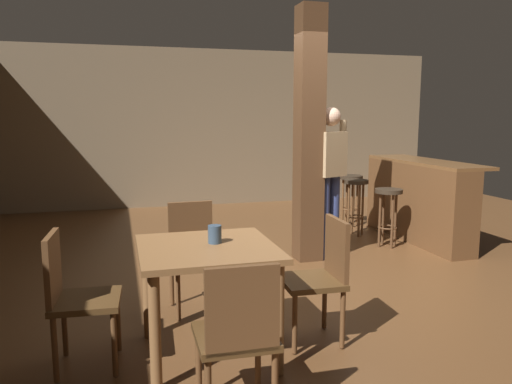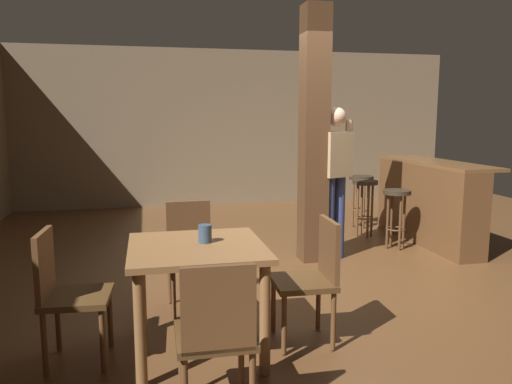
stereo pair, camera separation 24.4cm
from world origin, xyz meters
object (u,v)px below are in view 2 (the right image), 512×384
(napkin_cup, at_px, (205,234))
(chair_west, at_px, (65,290))
(chair_east, at_px, (313,274))
(chair_north, at_px, (191,249))
(standing_person, at_px, (335,172))
(bar_stool_near, at_px, (396,205))
(bar_stool_far, at_px, (361,189))
(bar_counter, at_px, (427,201))
(bar_stool_mid, at_px, (365,195))
(chair_south, at_px, (216,332))
(dining_table, at_px, (197,265))

(napkin_cup, bearing_deg, chair_west, -178.50)
(chair_east, distance_m, chair_north, 1.18)
(chair_west, height_order, napkin_cup, chair_west)
(standing_person, bearing_deg, chair_north, -147.46)
(bar_stool_near, relative_size, bar_stool_far, 0.97)
(bar_counter, bearing_deg, chair_east, -134.36)
(chair_north, bearing_deg, bar_stool_near, 27.32)
(standing_person, bearing_deg, chair_east, -115.19)
(chair_east, bearing_deg, napkin_cup, 175.43)
(chair_west, xyz_separation_m, standing_person, (2.61, 1.93, 0.50))
(bar_stool_mid, height_order, bar_stool_far, bar_stool_mid)
(chair_south, xyz_separation_m, bar_counter, (3.18, 3.23, 0.03))
(chair_east, height_order, chair_west, same)
(chair_east, bearing_deg, chair_west, 178.75)
(chair_east, relative_size, napkin_cup, 7.20)
(chair_east, relative_size, chair_south, 1.00)
(chair_east, bearing_deg, bar_stool_near, 50.53)
(chair_west, height_order, chair_north, same)
(chair_north, relative_size, bar_stool_far, 1.18)
(chair_east, distance_m, bar_stool_far, 3.95)
(napkin_cup, distance_m, standing_person, 2.55)
(chair_east, height_order, chair_south, same)
(chair_north, height_order, bar_stool_mid, chair_north)
(chair_south, relative_size, bar_counter, 0.45)
(chair_west, bearing_deg, bar_stool_far, 43.50)
(napkin_cup, relative_size, bar_stool_near, 0.17)
(chair_south, distance_m, bar_stool_far, 5.06)
(chair_south, height_order, chair_west, same)
(chair_west, bearing_deg, chair_south, -43.86)
(chair_south, bearing_deg, bar_stool_near, 48.93)
(bar_stool_far, bearing_deg, bar_counter, -65.86)
(bar_stool_far, bearing_deg, chair_north, -136.35)
(chair_south, bearing_deg, dining_table, 91.19)
(dining_table, height_order, chair_north, chair_north)
(bar_stool_far, bearing_deg, dining_table, -128.47)
(standing_person, distance_m, bar_stool_far, 1.84)
(bar_counter, xyz_separation_m, bar_stool_far, (-0.46, 1.02, 0.03))
(dining_table, bearing_deg, bar_stool_far, 51.53)
(dining_table, xyz_separation_m, standing_person, (1.75, 1.96, 0.37))
(napkin_cup, bearing_deg, chair_east, -4.57)
(chair_east, height_order, bar_stool_far, chair_east)
(napkin_cup, bearing_deg, chair_south, -93.10)
(dining_table, distance_m, bar_stool_mid, 3.84)
(napkin_cup, relative_size, bar_stool_far, 0.16)
(chair_east, xyz_separation_m, chair_north, (-0.80, 0.87, 0.00))
(bar_stool_near, bearing_deg, napkin_cup, -140.16)
(dining_table, relative_size, chair_north, 1.01)
(bar_stool_far, bearing_deg, bar_stool_mid, -108.78)
(bar_stool_near, xyz_separation_m, bar_stool_far, (0.08, 1.23, 0.02))
(standing_person, bearing_deg, chair_west, -143.53)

